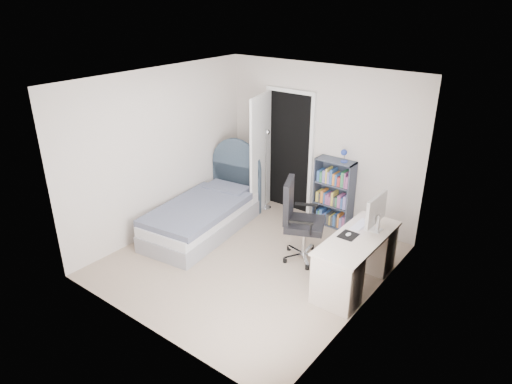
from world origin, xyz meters
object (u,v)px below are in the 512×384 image
Objects in this scene: office_chair at (298,217)px; nightstand at (244,183)px; desk at (357,258)px; bookcase at (334,195)px; bed at (205,213)px; floor_lamp at (266,177)px.

nightstand is at bearing 151.19° from office_chair.
nightstand is 0.42× the size of desk.
bed is at bearing -137.43° from bookcase.
bookcase is at bearing 9.03° from nightstand.
bed is 1.82× the size of office_chair.
bookcase is (1.20, 0.19, -0.07)m from floor_lamp.
nightstand is at bearing 95.99° from bed.
office_chair is at bearing -28.81° from nightstand.
floor_lamp is 1.22m from bookcase.
office_chair is at bearing -85.81° from bookcase.
bed reaches higher than desk.
floor_lamp is at bearing 153.90° from desk.
floor_lamp is (0.30, 1.19, 0.30)m from bed.
bed is 3.61× the size of nightstand.
office_chair is at bearing 174.89° from desk.
bed is at bearing -84.01° from nightstand.
bookcase is at bearing 94.19° from office_chair.
desk is 0.98m from office_chair.
bookcase is 1.21m from office_chair.
bed is 1.64× the size of bookcase.
desk is (2.23, -1.09, -0.20)m from floor_lamp.
floor_lamp is (0.42, 0.07, 0.19)m from nightstand.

